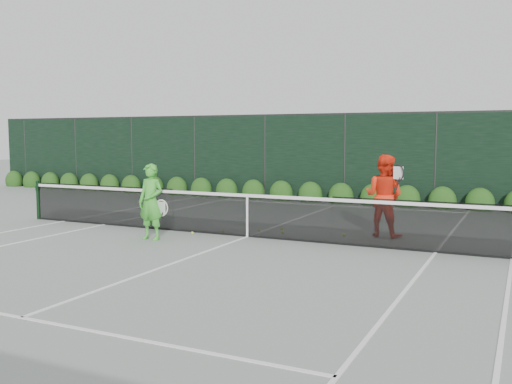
% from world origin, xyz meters
% --- Properties ---
extents(ground, '(80.00, 80.00, 0.00)m').
position_xyz_m(ground, '(0.00, 0.00, 0.00)').
color(ground, gray).
rests_on(ground, ground).
extents(tennis_net, '(12.90, 0.10, 1.07)m').
position_xyz_m(tennis_net, '(-0.02, 0.00, 0.53)').
color(tennis_net, black).
rests_on(tennis_net, ground).
extents(player_woman, '(0.66, 0.42, 1.68)m').
position_xyz_m(player_woman, '(-1.76, -1.21, 0.84)').
color(player_woman, green).
rests_on(player_woman, ground).
extents(player_man, '(1.03, 0.87, 1.86)m').
position_xyz_m(player_man, '(2.77, 1.37, 0.93)').
color(player_man, '#FF3215').
rests_on(player_man, ground).
extents(court_lines, '(11.03, 23.83, 0.01)m').
position_xyz_m(court_lines, '(0.00, 0.00, 0.01)').
color(court_lines, white).
rests_on(court_lines, ground).
extents(windscreen_fence, '(32.00, 21.07, 3.06)m').
position_xyz_m(windscreen_fence, '(0.00, -2.71, 1.51)').
color(windscreen_fence, black).
rests_on(windscreen_fence, ground).
extents(hedge_row, '(31.66, 0.65, 0.94)m').
position_xyz_m(hedge_row, '(-0.00, 7.15, 0.23)').
color(hedge_row, '#16380F').
rests_on(hedge_row, ground).
extents(tennis_balls, '(3.34, 1.51, 0.07)m').
position_xyz_m(tennis_balls, '(0.13, 0.60, 0.03)').
color(tennis_balls, '#BDD42F').
rests_on(tennis_balls, ground).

